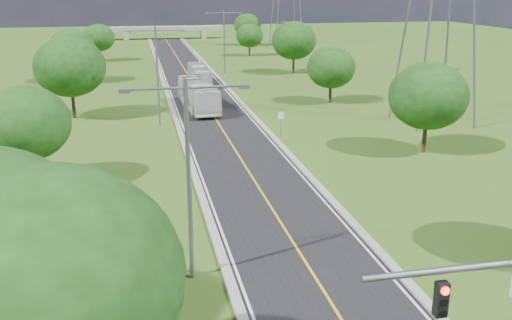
# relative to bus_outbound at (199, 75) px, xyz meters

# --- Properties ---
(ground) EXTENTS (260.00, 260.00, 0.00)m
(ground) POSITION_rel_bus_outbound_xyz_m (-0.80, -8.27, -1.47)
(ground) COLOR #305016
(ground) RESTS_ON ground
(road) EXTENTS (8.00, 150.00, 0.06)m
(road) POSITION_rel_bus_outbound_xyz_m (-0.80, -2.27, -1.44)
(road) COLOR black
(road) RESTS_ON ground
(curb_left) EXTENTS (0.50, 150.00, 0.22)m
(curb_left) POSITION_rel_bus_outbound_xyz_m (-5.05, -2.27, -1.36)
(curb_left) COLOR gray
(curb_left) RESTS_ON ground
(curb_right) EXTENTS (0.50, 150.00, 0.22)m
(curb_right) POSITION_rel_bus_outbound_xyz_m (3.45, -2.27, -1.36)
(curb_right) COLOR gray
(curb_right) RESTS_ON ground
(speed_limit_sign) EXTENTS (0.55, 0.09, 2.40)m
(speed_limit_sign) POSITION_rel_bus_outbound_xyz_m (4.40, -30.29, 0.13)
(speed_limit_sign) COLOR slate
(speed_limit_sign) RESTS_ON ground
(overpass) EXTENTS (30.00, 3.00, 3.20)m
(overpass) POSITION_rel_bus_outbound_xyz_m (-0.80, 71.73, 0.94)
(overpass) COLOR gray
(overpass) RESTS_ON ground
(streetlight_near_left) EXTENTS (5.90, 0.25, 10.00)m
(streetlight_near_left) POSITION_rel_bus_outbound_xyz_m (-6.80, -56.27, 4.47)
(streetlight_near_left) COLOR slate
(streetlight_near_left) RESTS_ON ground
(streetlight_mid_left) EXTENTS (5.90, 0.25, 10.00)m
(streetlight_mid_left) POSITION_rel_bus_outbound_xyz_m (-6.80, -23.27, 4.47)
(streetlight_mid_left) COLOR slate
(streetlight_mid_left) RESTS_ON ground
(streetlight_far_right) EXTENTS (5.90, 0.25, 10.00)m
(streetlight_far_right) POSITION_rel_bus_outbound_xyz_m (5.20, 9.73, 4.47)
(streetlight_far_right) COLOR slate
(streetlight_far_right) RESTS_ON ground
(tree_lb) EXTENTS (6.30, 6.30, 7.33)m
(tree_lb) POSITION_rel_bus_outbound_xyz_m (-16.80, -40.27, 3.17)
(tree_lb) COLOR black
(tree_lb) RESTS_ON ground
(tree_lc) EXTENTS (7.56, 7.56, 8.79)m
(tree_lc) POSITION_rel_bus_outbound_xyz_m (-15.80, -18.27, 4.10)
(tree_lc) COLOR black
(tree_lc) RESTS_ON ground
(tree_ld) EXTENTS (6.72, 6.72, 7.82)m
(tree_ld) POSITION_rel_bus_outbound_xyz_m (-17.80, 5.73, 3.48)
(tree_ld) COLOR black
(tree_ld) RESTS_ON ground
(tree_le) EXTENTS (5.88, 5.88, 6.84)m
(tree_le) POSITION_rel_bus_outbound_xyz_m (-15.30, 29.73, 2.86)
(tree_le) COLOR black
(tree_le) RESTS_ON ground
(tree_lf) EXTENTS (7.98, 7.98, 9.28)m
(tree_lf) POSITION_rel_bus_outbound_xyz_m (-11.80, -66.27, 4.41)
(tree_lf) COLOR black
(tree_lf) RESTS_ON ground
(tree_rb) EXTENTS (6.72, 6.72, 7.82)m
(tree_rb) POSITION_rel_bus_outbound_xyz_m (15.20, -38.27, 3.48)
(tree_rb) COLOR black
(tree_rb) RESTS_ON ground
(tree_rc) EXTENTS (5.88, 5.88, 6.84)m
(tree_rc) POSITION_rel_bus_outbound_xyz_m (14.20, -16.27, 2.86)
(tree_rc) COLOR black
(tree_rc) RESTS_ON ground
(tree_rd) EXTENTS (7.14, 7.14, 8.30)m
(tree_rd) POSITION_rel_bus_outbound_xyz_m (16.20, 7.73, 3.79)
(tree_rd) COLOR black
(tree_rd) RESTS_ON ground
(tree_re) EXTENTS (5.46, 5.46, 6.35)m
(tree_re) POSITION_rel_bus_outbound_xyz_m (13.70, 31.73, 2.55)
(tree_re) COLOR black
(tree_re) RESTS_ON ground
(tree_rf) EXTENTS (6.30, 6.30, 7.33)m
(tree_rf) POSITION_rel_bus_outbound_xyz_m (17.20, 51.73, 3.17)
(tree_rf) COLOR black
(tree_rf) RESTS_ON ground
(bus_outbound) EXTENTS (2.53, 10.19, 2.83)m
(bus_outbound) POSITION_rel_bus_outbound_xyz_m (0.00, 0.00, 0.00)
(bus_outbound) COLOR silver
(bus_outbound) RESTS_ON road
(bus_inbound) EXTENTS (3.76, 12.35, 3.39)m
(bus_inbound) POSITION_rel_bus_outbound_xyz_m (-2.06, -16.87, 0.28)
(bus_inbound) COLOR silver
(bus_inbound) RESTS_ON road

